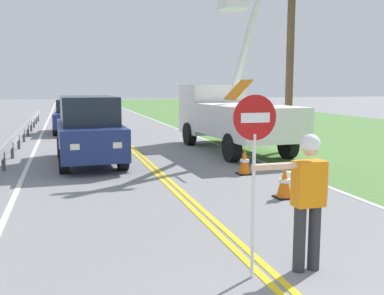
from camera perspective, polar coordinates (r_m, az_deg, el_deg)
The scene contains 14 objects.
grass_verge_right at distance 26.29m, azimuth 16.43°, elevation 2.35°, with size 16.00×110.00×0.01m, color #517F3D.
centerline_yellow_left at distance 22.34m, azimuth -9.82°, elevation 1.62°, with size 0.11×110.00×0.01m, color yellow.
centerline_yellow_right at distance 22.36m, azimuth -9.36°, elevation 1.64°, with size 0.11×110.00×0.01m, color yellow.
edge_line_right at distance 23.02m, azimuth -0.65°, elevation 1.92°, with size 0.12×110.00×0.01m, color silver.
edge_line_left at distance 22.24m, azimuth -18.85°, elevation 1.28°, with size 0.12×110.00×0.01m, color silver.
flagger_worker at distance 6.00m, azimuth 14.61°, elevation -5.74°, with size 1.09×0.25×1.83m.
stop_sign_paddle at distance 5.52m, azimuth 7.99°, elevation 0.27°, with size 0.56×0.04×2.33m.
utility_bucket_truck at distance 16.92m, azimuth 4.89°, elevation 4.54°, with size 2.67×6.90×5.96m.
oncoming_suv_nearest at distance 14.23m, azimuth -13.06°, elevation 2.22°, with size 2.02×4.65×2.10m.
oncoming_sedan_second at distance 23.86m, azimuth -14.95°, elevation 3.86°, with size 2.05×4.17×1.70m.
utility_pole_near at distance 16.90m, azimuth 12.56°, elevation 14.52°, with size 1.80×0.28×8.47m.
traffic_cone_lead at distance 9.90m, azimuth 11.76°, elevation -4.46°, with size 0.40×0.40×0.70m.
traffic_cone_mid at distance 12.34m, azimuth 6.76°, elevation -1.89°, with size 0.40×0.40×0.70m.
guardrail_left_shoulder at distance 17.20m, azimuth -21.71°, elevation 1.01°, with size 0.10×32.00×0.71m.
Camera 1 is at (-2.45, -2.08, 2.44)m, focal length 41.62 mm.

